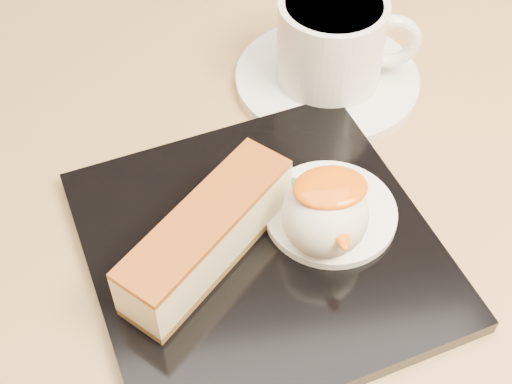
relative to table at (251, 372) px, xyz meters
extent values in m
cube|color=olive|center=(0.00, 0.00, 0.14)|extent=(0.80, 0.80, 0.04)
cube|color=black|center=(0.01, 0.01, 0.16)|extent=(0.26, 0.26, 0.01)
cube|color=brown|center=(-0.03, 0.00, 0.17)|extent=(0.12, 0.12, 0.01)
cube|color=beige|center=(-0.03, 0.00, 0.19)|extent=(0.12, 0.12, 0.03)
cube|color=#8B3F0F|center=(-0.03, 0.00, 0.21)|extent=(0.12, 0.12, 0.00)
cylinder|color=white|center=(0.06, 0.02, 0.17)|extent=(0.09, 0.09, 0.01)
sphere|color=white|center=(0.05, 0.00, 0.19)|extent=(0.06, 0.06, 0.06)
ellipsoid|color=#EF5D07|center=(0.05, 0.01, 0.22)|extent=(0.05, 0.04, 0.01)
ellipsoid|color=#297D2F|center=(0.03, 0.04, 0.17)|extent=(0.02, 0.01, 0.00)
ellipsoid|color=#297D2F|center=(0.04, 0.05, 0.17)|extent=(0.02, 0.02, 0.00)
ellipsoid|color=#297D2F|center=(0.02, 0.05, 0.17)|extent=(0.01, 0.02, 0.00)
cylinder|color=white|center=(0.09, 0.17, 0.16)|extent=(0.15, 0.15, 0.01)
cylinder|color=white|center=(0.09, 0.17, 0.20)|extent=(0.08, 0.08, 0.07)
cylinder|color=black|center=(0.09, 0.17, 0.23)|extent=(0.07, 0.07, 0.00)
torus|color=white|center=(0.14, 0.16, 0.20)|extent=(0.05, 0.02, 0.05)
camera|label=1|loc=(-0.04, -0.26, 0.55)|focal=50.00mm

